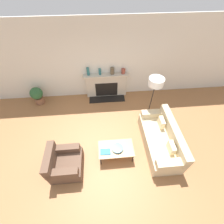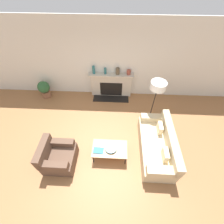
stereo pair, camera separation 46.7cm
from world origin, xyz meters
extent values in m
plane|color=#99663D|center=(0.00, 0.00, 0.00)|extent=(18.00, 18.00, 0.00)
cube|color=silver|center=(0.00, 3.02, 1.45)|extent=(18.00, 0.06, 2.90)
cube|color=beige|center=(0.22, 2.89, 0.48)|extent=(1.59, 0.20, 0.95)
cube|color=black|center=(0.22, 2.81, 0.35)|extent=(0.88, 0.04, 0.62)
cube|color=black|center=(0.22, 2.61, 0.01)|extent=(1.43, 0.40, 0.02)
cube|color=beige|center=(0.22, 2.86, 0.98)|extent=(1.71, 0.28, 0.05)
cube|color=#CCB78E|center=(1.65, 0.36, 0.22)|extent=(0.85, 1.91, 0.44)
cube|color=#CCB78E|center=(1.98, 0.36, 0.64)|extent=(0.20, 1.91, 0.39)
cube|color=#CCB78E|center=(1.65, 1.20, 0.54)|extent=(0.78, 0.22, 0.20)
cube|color=#CCB78E|center=(1.65, -0.48, 0.54)|extent=(0.78, 0.22, 0.20)
cube|color=beige|center=(1.78, 0.79, 0.58)|extent=(0.12, 0.32, 0.28)
cube|color=beige|center=(1.78, -0.07, 0.58)|extent=(0.12, 0.32, 0.28)
cube|color=brown|center=(-1.04, -0.14, 0.21)|extent=(0.83, 0.83, 0.42)
cube|color=brown|center=(-1.38, -0.14, 0.62)|extent=(0.18, 0.83, 0.42)
cube|color=brown|center=(-1.04, -0.47, 0.51)|extent=(0.75, 0.18, 0.20)
cube|color=brown|center=(-1.04, 0.18, 0.51)|extent=(0.75, 0.18, 0.20)
cube|color=tan|center=(0.32, 0.15, 0.37)|extent=(0.98, 0.57, 0.03)
cylinder|color=black|center=(-0.13, -0.10, 0.18)|extent=(0.03, 0.03, 0.35)
cylinder|color=black|center=(0.77, -0.10, 0.18)|extent=(0.03, 0.03, 0.35)
cylinder|color=black|center=(-0.13, 0.39, 0.18)|extent=(0.03, 0.03, 0.35)
cylinder|color=black|center=(0.77, 0.39, 0.18)|extent=(0.03, 0.03, 0.35)
cylinder|color=#38667A|center=(0.36, 0.13, 0.39)|extent=(0.11, 0.11, 0.02)
cylinder|color=#38667A|center=(0.36, 0.13, 0.42)|extent=(0.32, 0.32, 0.05)
cube|color=teal|center=(0.02, 0.06, 0.39)|extent=(0.30, 0.20, 0.02)
cylinder|color=black|center=(1.66, 1.63, 0.01)|extent=(0.32, 0.32, 0.03)
cylinder|color=black|center=(1.66, 1.63, 0.72)|extent=(0.03, 0.03, 1.39)
cylinder|color=white|center=(1.66, 1.63, 1.49)|extent=(0.46, 0.46, 0.23)
cylinder|color=#28666B|center=(-0.42, 2.89, 1.15)|extent=(0.10, 0.10, 0.30)
cylinder|color=#28666B|center=(0.00, 2.89, 1.12)|extent=(0.09, 0.09, 0.23)
cylinder|color=brown|center=(0.46, 2.89, 1.13)|extent=(0.15, 0.15, 0.25)
cylinder|color=brown|center=(0.87, 2.89, 1.09)|extent=(0.15, 0.15, 0.18)
cylinder|color=brown|center=(-2.44, 2.64, 0.14)|extent=(0.35, 0.35, 0.27)
sphere|color=#2D5B33|center=(-2.44, 2.64, 0.48)|extent=(0.46, 0.46, 0.46)
camera|label=1|loc=(0.03, -1.91, 4.17)|focal=24.00mm
camera|label=2|loc=(0.49, -1.92, 4.17)|focal=24.00mm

